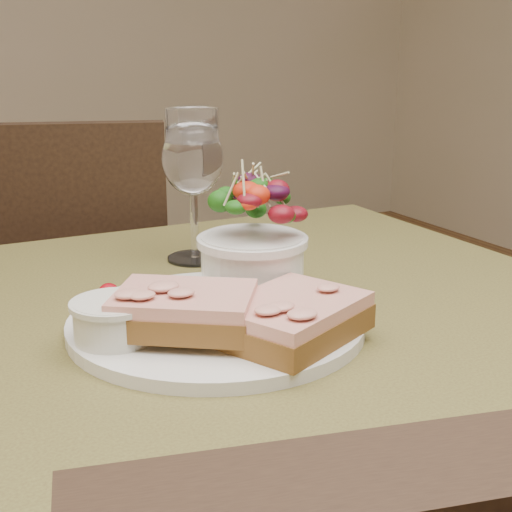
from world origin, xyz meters
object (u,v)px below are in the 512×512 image
salad_bowl (252,238)px  wine_glass (193,163)px  sandwich_back (184,309)px  chair_far (63,428)px  dinner_plate (217,322)px  ramekin (114,318)px  cafe_table (247,411)px  sandwich_front (292,318)px

salad_bowl → wine_glass: 0.18m
sandwich_back → salad_bowl: salad_bowl is taller
wine_glass → chair_far: bearing=101.9°
dinner_plate → ramekin: size_ratio=4.01×
dinner_plate → ramekin: ramekin is taller
chair_far → dinner_plate: size_ratio=3.18×
cafe_table → chair_far: chair_far is taller
salad_bowl → wine_glass: size_ratio=0.73×
chair_far → salad_bowl: chair_far is taller
sandwich_front → sandwich_back: size_ratio=1.04×
dinner_plate → wine_glass: 0.26m
sandwich_front → wine_glass: size_ratio=0.90×
dinner_plate → sandwich_front: size_ratio=1.79×
sandwich_back → wine_glass: size_ratio=0.87×
chair_far → ramekin: bearing=101.4°
ramekin → sandwich_back: bearing=-18.9°
dinner_plate → sandwich_back: size_ratio=1.86×
ramekin → cafe_table: bearing=7.3°
ramekin → salad_bowl: size_ratio=0.56×
salad_bowl → cafe_table: bearing=-123.9°
sandwich_front → ramekin: bearing=130.5°
sandwich_back → ramekin: 0.06m
cafe_table → dinner_plate: dinner_plate is taller
ramekin → salad_bowl: 0.18m
chair_far → sandwich_front: 0.91m
cafe_table → dinner_plate: 0.11m
chair_far → salad_bowl: (0.09, -0.65, 0.53)m
sandwich_front → wine_glass: 0.31m
cafe_table → wine_glass: size_ratio=4.57×
sandwich_front → sandwich_back: bearing=126.8°
ramekin → sandwich_front: bearing=-24.5°
cafe_table → sandwich_back: (-0.08, -0.04, 0.14)m
salad_bowl → ramekin: bearing=-161.2°
sandwich_front → sandwich_back: (-0.08, 0.04, 0.01)m
chair_far → sandwich_back: bearing=106.1°
cafe_table → ramekin: size_ratio=11.35×
salad_bowl → dinner_plate: bearing=-143.4°
cafe_table → sandwich_front: size_ratio=5.07×
cafe_table → chair_far: bearing=95.5°
dinner_plate → sandwich_back: bearing=-145.6°
salad_bowl → chair_far: bearing=98.1°
chair_far → ramekin: 0.86m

